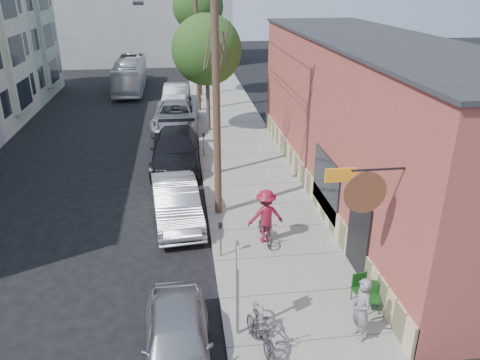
{
  "coord_description": "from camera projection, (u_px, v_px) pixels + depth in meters",
  "views": [
    {
      "loc": [
        1.17,
        -13.13,
        8.73
      ],
      "look_at": [
        3.31,
        3.49,
        1.5
      ],
      "focal_mm": 35.0,
      "sensor_mm": 36.0,
      "label": 1
    }
  ],
  "objects": [
    {
      "name": "ground",
      "position": [
        153.0,
        269.0,
        15.28
      ],
      "size": [
        120.0,
        120.0,
        0.0
      ],
      "primitive_type": "plane",
      "color": "black"
    },
    {
      "name": "sidewalk",
      "position": [
        240.0,
        149.0,
        25.77
      ],
      "size": [
        4.5,
        58.0,
        0.15
      ],
      "primitive_type": "cube",
      "color": "gray",
      "rests_on": "ground"
    },
    {
      "name": "cafe_building",
      "position": [
        370.0,
        120.0,
        19.57
      ],
      "size": [
        6.6,
        20.2,
        6.61
      ],
      "color": "#A1453B",
      "rests_on": "ground"
    },
    {
      "name": "end_cap_building",
      "position": [
        147.0,
        6.0,
        50.92
      ],
      "size": [
        18.0,
        8.0,
        12.0
      ],
      "primitive_type": "cube",
      "color": "#A9A9A4",
      "rests_on": "ground"
    },
    {
      "name": "sign_post",
      "position": [
        238.0,
        280.0,
        11.64
      ],
      "size": [
        0.07,
        0.45,
        2.8
      ],
      "color": "slate",
      "rests_on": "sidewalk"
    },
    {
      "name": "parking_meter_near",
      "position": [
        221.0,
        234.0,
        15.42
      ],
      "size": [
        0.14,
        0.14,
        1.24
      ],
      "color": "slate",
      "rests_on": "sidewalk"
    },
    {
      "name": "parking_meter_far",
      "position": [
        204.0,
        141.0,
        24.26
      ],
      "size": [
        0.14,
        0.14,
        1.24
      ],
      "color": "slate",
      "rests_on": "sidewalk"
    },
    {
      "name": "utility_pole_near",
      "position": [
        214.0,
        80.0,
        16.62
      ],
      "size": [
        3.57,
        0.28,
        10.0
      ],
      "color": "#503A28",
      "rests_on": "sidewalk"
    },
    {
      "name": "utility_pole_far",
      "position": [
        197.0,
        34.0,
        31.24
      ],
      "size": [
        1.8,
        0.28,
        10.0
      ],
      "color": "#503A28",
      "rests_on": "sidewalk"
    },
    {
      "name": "tree_bare",
      "position": [
        217.0,
        120.0,
        21.52
      ],
      "size": [
        0.24,
        0.24,
        5.2
      ],
      "color": "#44392C",
      "rests_on": "sidewalk"
    },
    {
      "name": "tree_leafy_mid",
      "position": [
        207.0,
        50.0,
        26.94
      ],
      "size": [
        4.07,
        4.07,
        6.85
      ],
      "color": "#44392C",
      "rests_on": "sidewalk"
    },
    {
      "name": "tree_leafy_far",
      "position": [
        198.0,
        7.0,
        34.97
      ],
      "size": [
        3.82,
        3.82,
        8.59
      ],
      "color": "#44392C",
      "rests_on": "sidewalk"
    },
    {
      "name": "patio_chair_a",
      "position": [
        361.0,
        290.0,
        13.28
      ],
      "size": [
        0.58,
        0.58,
        0.88
      ],
      "primitive_type": null,
      "rotation": [
        0.0,
        0.0,
        0.19
      ],
      "color": "#134414",
      "rests_on": "sidewalk"
    },
    {
      "name": "patio_chair_b",
      "position": [
        371.0,
        298.0,
        12.96
      ],
      "size": [
        0.62,
        0.62,
        0.88
      ],
      "primitive_type": null,
      "rotation": [
        0.0,
        0.0,
        -0.28
      ],
      "color": "#134414",
      "rests_on": "sidewalk"
    },
    {
      "name": "patron_grey",
      "position": [
        361.0,
        310.0,
        11.8
      ],
      "size": [
        0.49,
        0.69,
        1.79
      ],
      "primitive_type": "imported",
      "rotation": [
        0.0,
        0.0,
        -1.47
      ],
      "color": "gray",
      "rests_on": "sidewalk"
    },
    {
      "name": "cyclist",
      "position": [
        266.0,
        216.0,
        16.28
      ],
      "size": [
        1.34,
        0.86,
        1.96
      ],
      "primitive_type": "imported",
      "rotation": [
        0.0,
        0.0,
        3.25
      ],
      "color": "maroon",
      "rests_on": "sidewalk"
    },
    {
      "name": "cyclist_bike",
      "position": [
        265.0,
        230.0,
        16.49
      ],
      "size": [
        0.7,
        1.68,
        0.86
      ],
      "primitive_type": "imported",
      "rotation": [
        0.0,
        0.0,
        0.08
      ],
      "color": "black",
      "rests_on": "sidewalk"
    },
    {
      "name": "parked_bike_a",
      "position": [
        260.0,
        334.0,
        11.57
      ],
      "size": [
        0.9,
        1.73,
        1.0
      ],
      "primitive_type": "imported",
      "rotation": [
        0.0,
        0.0,
        0.27
      ],
      "color": "black",
      "rests_on": "sidewalk"
    },
    {
      "name": "parked_bike_b",
      "position": [
        265.0,
        322.0,
        11.95
      ],
      "size": [
        0.91,
        1.99,
        1.01
      ],
      "primitive_type": "imported",
      "rotation": [
        0.0,
        0.0,
        0.13
      ],
      "color": "gray",
      "rests_on": "sidewalk"
    },
    {
      "name": "car_0",
      "position": [
        177.0,
        341.0,
        11.28
      ],
      "size": [
        1.74,
        4.14,
        1.4
      ],
      "primitive_type": "imported",
      "rotation": [
        0.0,
        0.0,
        0.02
      ],
      "color": "gray",
      "rests_on": "ground"
    },
    {
      "name": "car_1",
      "position": [
        176.0,
        202.0,
        18.04
      ],
      "size": [
        2.13,
        4.96,
        1.59
      ],
      "primitive_type": "imported",
      "rotation": [
        0.0,
        0.0,
        0.09
      ],
      "color": "#B8BAC0",
      "rests_on": "ground"
    },
    {
      "name": "car_2",
      "position": [
        176.0,
        150.0,
        23.36
      ],
      "size": [
        2.56,
        5.97,
        1.71
      ],
      "primitive_type": "imported",
      "rotation": [
        0.0,
        0.0,
        -0.03
      ],
      "color": "black",
      "rests_on": "ground"
    },
    {
      "name": "car_3",
      "position": [
        176.0,
        116.0,
        29.25
      ],
      "size": [
        3.15,
        6.18,
        1.67
      ],
      "primitive_type": "imported",
      "rotation": [
        0.0,
        0.0,
        -0.06
      ],
      "color": "#989C9F",
      "rests_on": "ground"
    },
    {
      "name": "car_4",
      "position": [
        176.0,
        95.0,
        34.64
      ],
      "size": [
        2.02,
        4.89,
        1.58
      ],
      "primitive_type": "imported",
      "rotation": [
        0.0,
        0.0,
        -0.07
      ],
      "color": "gray",
      "rests_on": "ground"
    },
    {
      "name": "bus",
      "position": [
        130.0,
        74.0,
        39.41
      ],
      "size": [
        2.26,
        9.44,
        2.63
      ],
      "primitive_type": "imported",
      "rotation": [
        0.0,
        0.0,
        0.01
      ],
      "color": "silver",
      "rests_on": "ground"
    }
  ]
}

